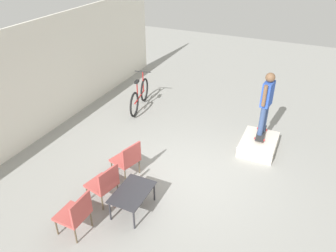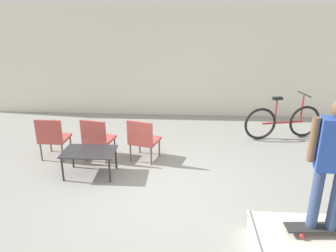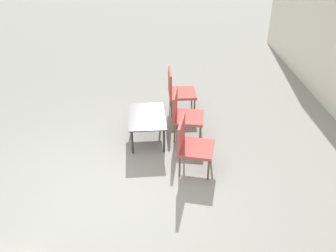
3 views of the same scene
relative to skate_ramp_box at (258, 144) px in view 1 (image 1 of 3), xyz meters
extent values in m
plane|color=gray|center=(-1.79, 1.19, -0.14)|extent=(24.00, 24.00, 0.00)
cube|color=white|center=(-1.79, 5.49, 1.36)|extent=(12.00, 0.06, 3.00)
cube|color=silver|center=(0.00, 0.00, 0.00)|extent=(1.18, 0.86, 0.29)
cylinder|color=#B7B7BC|center=(-0.59, 0.00, 0.14)|extent=(0.05, 0.86, 0.05)
cube|color=#2D2D2D|center=(0.20, 0.01, 0.23)|extent=(0.85, 0.26, 0.02)
cylinder|color=red|center=(0.46, 0.14, 0.19)|extent=(0.06, 0.03, 0.05)
cylinder|color=red|center=(0.47, -0.09, 0.19)|extent=(0.06, 0.03, 0.05)
cylinder|color=red|center=(-0.07, 0.11, 0.19)|extent=(0.06, 0.03, 0.05)
cylinder|color=red|center=(-0.05, -0.12, 0.19)|extent=(0.06, 0.03, 0.05)
cylinder|color=#384C7A|center=(0.09, 0.02, 0.63)|extent=(0.13, 0.13, 0.78)
cylinder|color=#384C7A|center=(0.31, -0.01, 0.63)|extent=(0.13, 0.13, 0.78)
cube|color=#2D51B7|center=(0.20, 0.01, 1.33)|extent=(0.40, 0.25, 0.62)
cylinder|color=brown|center=(-0.03, 0.04, 1.37)|extent=(0.09, 0.09, 0.52)
cylinder|color=brown|center=(0.44, -0.02, 1.37)|extent=(0.09, 0.09, 0.52)
sphere|color=brown|center=(0.20, 0.01, 1.75)|extent=(0.23, 0.23, 0.23)
cube|color=#2D2D33|center=(-3.19, 1.84, 0.32)|extent=(0.94, 0.63, 0.02)
cylinder|color=#2D2D33|center=(-3.61, 1.58, 0.08)|extent=(0.04, 0.04, 0.45)
cylinder|color=#2D2D33|center=(-2.78, 1.58, 0.08)|extent=(0.04, 0.04, 0.45)
cylinder|color=#2D2D33|center=(-3.61, 2.10, 0.08)|extent=(0.04, 0.04, 0.45)
cylinder|color=#2D2D33|center=(-2.78, 2.10, 0.08)|extent=(0.04, 0.04, 0.45)
cylinder|color=brown|center=(-3.89, 2.78, 0.04)|extent=(0.03, 0.03, 0.37)
cylinder|color=brown|center=(-4.33, 2.79, 0.04)|extent=(0.03, 0.03, 0.37)
cylinder|color=brown|center=(-3.90, 2.34, 0.04)|extent=(0.03, 0.03, 0.37)
cylinder|color=brown|center=(-4.34, 2.35, 0.04)|extent=(0.03, 0.03, 0.37)
cube|color=#B74C47|center=(-4.11, 2.56, 0.25)|extent=(0.53, 0.53, 0.05)
cube|color=#B74C47|center=(-4.12, 2.32, 0.50)|extent=(0.52, 0.05, 0.45)
cylinder|color=brown|center=(-2.93, 2.74, 0.04)|extent=(0.03, 0.03, 0.37)
cylinder|color=brown|center=(-3.37, 2.82, 0.04)|extent=(0.03, 0.03, 0.37)
cylinder|color=brown|center=(-3.02, 2.30, 0.04)|extent=(0.03, 0.03, 0.37)
cylinder|color=brown|center=(-3.45, 2.39, 0.04)|extent=(0.03, 0.03, 0.37)
cube|color=#B74C47|center=(-3.19, 2.56, 0.25)|extent=(0.61, 0.61, 0.05)
cube|color=#B74C47|center=(-3.24, 2.33, 0.50)|extent=(0.52, 0.14, 0.45)
cylinder|color=brown|center=(-2.00, 2.72, 0.04)|extent=(0.03, 0.03, 0.37)
cylinder|color=brown|center=(-2.43, 2.84, 0.04)|extent=(0.03, 0.03, 0.37)
cylinder|color=brown|center=(-2.13, 2.29, 0.04)|extent=(0.03, 0.03, 0.37)
cylinder|color=brown|center=(-2.55, 2.41, 0.04)|extent=(0.03, 0.03, 0.37)
cube|color=#B74C47|center=(-2.28, 2.56, 0.25)|extent=(0.64, 0.64, 0.05)
cube|color=#B74C47|center=(-2.34, 2.33, 0.50)|extent=(0.51, 0.18, 0.45)
torus|color=black|center=(1.31, 3.99, 0.24)|extent=(0.75, 0.22, 0.76)
torus|color=black|center=(0.23, 3.76, 0.24)|extent=(0.75, 0.22, 0.76)
cylinder|color=#AD2323|center=(0.77, 3.88, 0.24)|extent=(0.98, 0.25, 0.04)
cylinder|color=#AD2323|center=(0.58, 3.83, 0.51)|extent=(0.04, 0.04, 0.56)
cube|color=black|center=(0.58, 3.83, 0.82)|extent=(0.24, 0.14, 0.06)
cylinder|color=#AD2323|center=(1.20, 3.97, 0.57)|extent=(0.04, 0.04, 0.66)
cylinder|color=black|center=(1.20, 3.97, 0.90)|extent=(0.14, 0.51, 0.03)
camera|label=1|loc=(-7.28, -0.80, 4.66)|focal=35.00mm
camera|label=2|loc=(-1.45, -3.42, 2.77)|focal=35.00mm
camera|label=3|loc=(2.31, 1.73, 3.63)|focal=40.00mm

